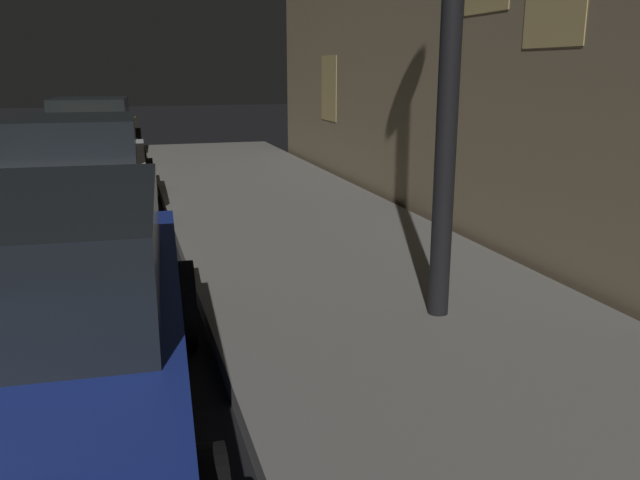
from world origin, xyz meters
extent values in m
cube|color=navy|center=(2.85, 3.99, 0.57)|extent=(1.96, 4.23, 0.64)
cube|color=#1E2328|center=(2.85, 4.00, 1.15)|extent=(1.63, 2.13, 0.56)
cylinder|color=black|center=(3.79, 5.21, 0.33)|extent=(0.26, 0.67, 0.66)
cube|color=silver|center=(2.85, 10.10, 0.57)|extent=(1.95, 4.10, 0.64)
cube|color=#1E2328|center=(2.84, 9.86, 1.15)|extent=(1.67, 2.12, 0.56)
cylinder|color=black|center=(1.96, 11.38, 0.33)|extent=(0.24, 0.67, 0.66)
cylinder|color=black|center=(3.81, 11.32, 0.33)|extent=(0.24, 0.67, 0.66)
cylinder|color=black|center=(3.74, 8.81, 0.33)|extent=(0.24, 0.67, 0.66)
cube|color=gold|center=(2.85, 16.01, 0.57)|extent=(2.02, 4.20, 0.64)
cube|color=#1E2328|center=(2.85, 16.07, 1.15)|extent=(1.69, 2.10, 0.56)
cylinder|color=black|center=(2.02, 17.33, 0.33)|extent=(0.26, 0.67, 0.66)
cylinder|color=black|center=(3.83, 17.23, 0.33)|extent=(0.26, 0.67, 0.66)
cylinder|color=black|center=(1.87, 14.80, 0.33)|extent=(0.26, 0.67, 0.66)
cylinder|color=black|center=(3.68, 14.69, 0.33)|extent=(0.26, 0.67, 0.66)
cube|color=#F2D17F|center=(7.32, 12.56, 1.69)|extent=(0.06, 0.90, 1.20)
camera|label=1|loc=(3.46, 0.51, 2.04)|focal=36.61mm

